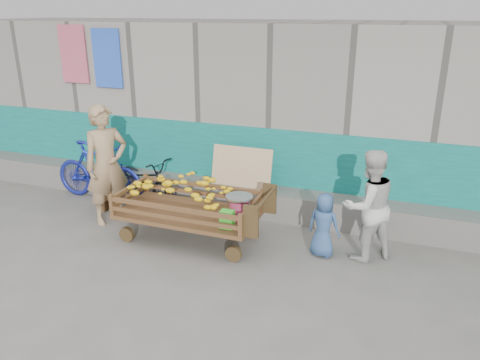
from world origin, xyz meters
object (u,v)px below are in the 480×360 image
(child, at_px, (324,225))
(bicycle_dark, at_px, (142,181))
(woman, at_px, (368,206))
(vendor_man, at_px, (107,165))
(bench, at_px, (130,201))
(banana_cart, at_px, (186,199))
(bicycle_blue, at_px, (98,171))

(child, height_order, bicycle_dark, child)
(woman, distance_m, bicycle_dark, 3.88)
(vendor_man, height_order, child, vendor_man)
(child, distance_m, bicycle_dark, 3.35)
(vendor_man, distance_m, woman, 3.93)
(bench, relative_size, vendor_man, 0.56)
(banana_cart, relative_size, bicycle_dark, 1.35)
(banana_cart, distance_m, bicycle_dark, 1.63)
(vendor_man, relative_size, bicycle_dark, 1.15)
(woman, height_order, bicycle_dark, woman)
(bicycle_dark, xyz_separation_m, bicycle_blue, (-0.81, -0.09, 0.10))
(bench, relative_size, bicycle_blue, 0.60)
(banana_cart, relative_size, bicycle_blue, 1.25)
(child, bearing_deg, woman, -154.75)
(bench, distance_m, woman, 3.89)
(woman, bearing_deg, banana_cart, -29.42)
(bicycle_dark, bearing_deg, bench, -167.66)
(bench, distance_m, vendor_man, 0.85)
(banana_cart, bearing_deg, vendor_man, 173.52)
(banana_cart, xyz_separation_m, woman, (2.50, 0.36, 0.13))
(vendor_man, distance_m, bicycle_dark, 0.94)
(banana_cart, distance_m, vendor_man, 1.46)
(banana_cart, distance_m, child, 1.98)
(woman, bearing_deg, bicycle_blue, -43.63)
(vendor_man, distance_m, bicycle_blue, 1.07)
(bicycle_blue, bearing_deg, child, -97.22)
(bench, bearing_deg, bicycle_blue, 159.55)
(banana_cart, bearing_deg, bicycle_blue, 158.15)
(bench, height_order, bicycle_dark, bicycle_dark)
(banana_cart, xyz_separation_m, bicycle_dark, (-1.32, 0.94, -0.21))
(child, xyz_separation_m, bicycle_dark, (-3.27, 0.72, -0.03))
(bench, height_order, child, child)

